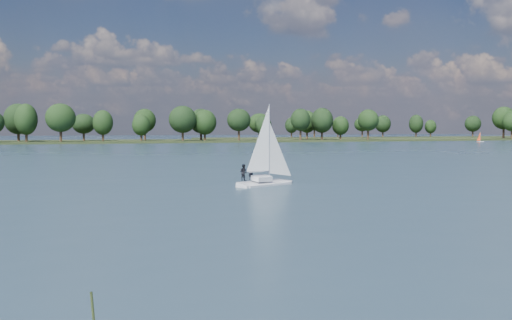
% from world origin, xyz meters
% --- Properties ---
extents(ground, '(700.00, 700.00, 0.00)m').
position_xyz_m(ground, '(0.00, 100.00, 0.00)').
color(ground, '#233342').
rests_on(ground, ground).
extents(far_shore, '(660.00, 40.00, 1.50)m').
position_xyz_m(far_shore, '(0.00, 212.00, 0.00)').
color(far_shore, black).
rests_on(far_shore, ground).
extents(far_shore_back, '(220.00, 30.00, 1.40)m').
position_xyz_m(far_shore_back, '(160.00, 260.00, 0.00)').
color(far_shore_back, black).
rests_on(far_shore_back, ground).
extents(sailboat, '(6.31, 4.08, 8.09)m').
position_xyz_m(sailboat, '(2.87, 32.01, 2.26)').
color(sailboat, silver).
rests_on(sailboat, ground).
extents(dinghy_orange, '(2.95, 1.95, 4.39)m').
position_xyz_m(dinghy_orange, '(146.87, 171.27, 1.04)').
color(dinghy_orange, silver).
rests_on(dinghy_orange, ground).
extents(treeline, '(562.68, 74.19, 18.38)m').
position_xyz_m(treeline, '(4.22, 208.32, 8.09)').
color(treeline, black).
rests_on(treeline, ground).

